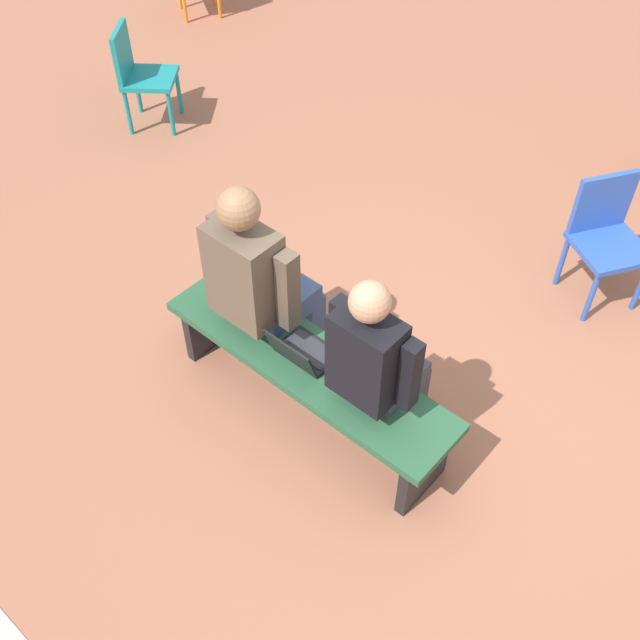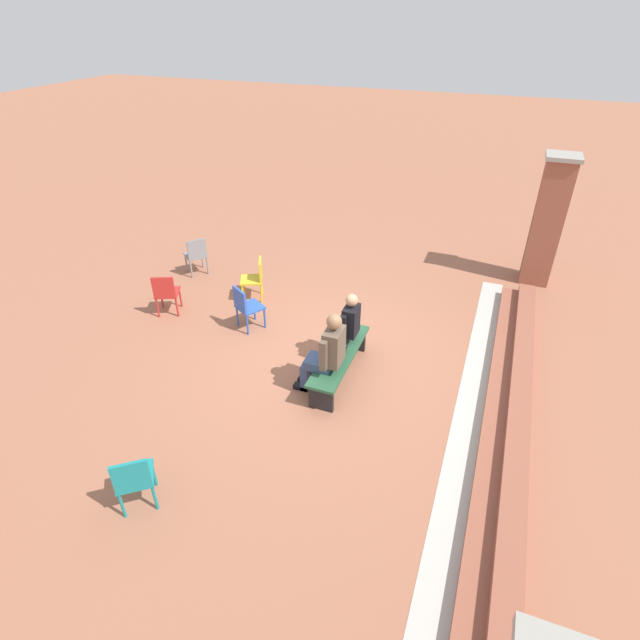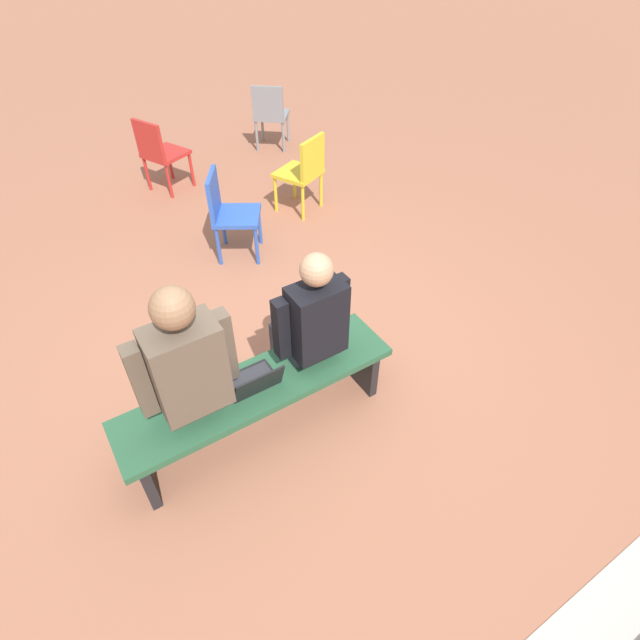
{
  "view_description": "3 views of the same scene",
  "coord_description": "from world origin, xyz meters",
  "px_view_note": "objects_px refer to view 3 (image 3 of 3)",
  "views": [
    {
      "loc": [
        -1.4,
        2.28,
        3.5
      ],
      "look_at": [
        0.35,
        0.29,
        0.73
      ],
      "focal_mm": 42.0,
      "sensor_mm": 36.0,
      "label": 1
    },
    {
      "loc": [
        6.29,
        2.28,
        5.04
      ],
      "look_at": [
        0.05,
        -0.1,
        0.76
      ],
      "focal_mm": 28.0,
      "sensor_mm": 36.0,
      "label": 2
    },
    {
      "loc": [
        1.16,
        2.28,
        2.83
      ],
      "look_at": [
        -0.2,
        0.16,
        0.56
      ],
      "focal_mm": 28.0,
      "sensor_mm": 36.0,
      "label": 3
    }
  ],
  "objects_px": {
    "bench": "(259,393)",
    "person_student": "(308,325)",
    "person_adult": "(185,371)",
    "plastic_chair_foreground": "(228,210)",
    "plastic_chair_near_bench_right": "(304,170)",
    "plastic_chair_far_right": "(270,113)",
    "plastic_chair_by_pillar": "(159,151)",
    "laptop": "(254,381)"
  },
  "relations": [
    {
      "from": "person_student",
      "to": "plastic_chair_far_right",
      "type": "bearing_deg",
      "value": -114.93
    },
    {
      "from": "plastic_chair_foreground",
      "to": "plastic_chair_far_right",
      "type": "bearing_deg",
      "value": -127.19
    },
    {
      "from": "bench",
      "to": "plastic_chair_foreground",
      "type": "distance_m",
      "value": 2.14
    },
    {
      "from": "plastic_chair_by_pillar",
      "to": "plastic_chair_far_right",
      "type": "height_order",
      "value": "same"
    },
    {
      "from": "plastic_chair_by_pillar",
      "to": "person_student",
      "type": "bearing_deg",
      "value": 86.51
    },
    {
      "from": "person_adult",
      "to": "plastic_chair_near_bench_right",
      "type": "relative_size",
      "value": 1.66
    },
    {
      "from": "person_adult",
      "to": "plastic_chair_near_bench_right",
      "type": "xyz_separation_m",
      "value": [
        -2.16,
        -2.29,
        -0.26
      ]
    },
    {
      "from": "person_student",
      "to": "plastic_chair_near_bench_right",
      "type": "bearing_deg",
      "value": -120.44
    },
    {
      "from": "plastic_chair_far_right",
      "to": "bench",
      "type": "bearing_deg",
      "value": 60.72
    },
    {
      "from": "bench",
      "to": "plastic_chair_foreground",
      "type": "bearing_deg",
      "value": -109.91
    },
    {
      "from": "plastic_chair_near_bench_right",
      "to": "plastic_chair_by_pillar",
      "type": "bearing_deg",
      "value": -48.58
    },
    {
      "from": "bench",
      "to": "plastic_chair_near_bench_right",
      "type": "bearing_deg",
      "value": -126.81
    },
    {
      "from": "plastic_chair_by_pillar",
      "to": "plastic_chair_far_right",
      "type": "distance_m",
      "value": 1.67
    },
    {
      "from": "bench",
      "to": "plastic_chair_near_bench_right",
      "type": "height_order",
      "value": "plastic_chair_near_bench_right"
    },
    {
      "from": "person_student",
      "to": "plastic_chair_foreground",
      "type": "height_order",
      "value": "person_student"
    },
    {
      "from": "person_student",
      "to": "person_adult",
      "type": "xyz_separation_m",
      "value": [
        0.81,
        -0.01,
        0.05
      ]
    },
    {
      "from": "laptop",
      "to": "plastic_chair_by_pillar",
      "type": "distance_m",
      "value": 3.71
    },
    {
      "from": "person_adult",
      "to": "plastic_chair_far_right",
      "type": "distance_m",
      "value": 4.77
    },
    {
      "from": "laptop",
      "to": "plastic_chair_foreground",
      "type": "distance_m",
      "value": 2.16
    },
    {
      "from": "bench",
      "to": "plastic_chair_by_pillar",
      "type": "xyz_separation_m",
      "value": [
        -0.63,
        -3.64,
        0.13
      ]
    },
    {
      "from": "bench",
      "to": "plastic_chair_foreground",
      "type": "height_order",
      "value": "plastic_chair_foreground"
    },
    {
      "from": "person_student",
      "to": "plastic_chair_far_right",
      "type": "relative_size",
      "value": 1.53
    },
    {
      "from": "person_adult",
      "to": "plastic_chair_near_bench_right",
      "type": "height_order",
      "value": "person_adult"
    },
    {
      "from": "person_adult",
      "to": "plastic_chair_foreground",
      "type": "relative_size",
      "value": 1.66
    },
    {
      "from": "person_adult",
      "to": "person_student",
      "type": "bearing_deg",
      "value": 179.53
    },
    {
      "from": "bench",
      "to": "plastic_chair_foreground",
      "type": "xyz_separation_m",
      "value": [
        -0.73,
        -2.01,
        0.13
      ]
    },
    {
      "from": "bench",
      "to": "plastic_chair_far_right",
      "type": "xyz_separation_m",
      "value": [
        -2.26,
        -4.03,
        0.13
      ]
    },
    {
      "from": "plastic_chair_far_right",
      "to": "plastic_chair_near_bench_right",
      "type": "relative_size",
      "value": 1.0
    },
    {
      "from": "plastic_chair_far_right",
      "to": "person_student",
      "type": "bearing_deg",
      "value": 65.07
    },
    {
      "from": "person_student",
      "to": "plastic_chair_foreground",
      "type": "xyz_separation_m",
      "value": [
        -0.31,
        -1.95,
        -0.21
      ]
    },
    {
      "from": "person_adult",
      "to": "plastic_chair_foreground",
      "type": "xyz_separation_m",
      "value": [
        -1.12,
        -1.94,
        -0.26
      ]
    },
    {
      "from": "plastic_chair_far_right",
      "to": "plastic_chair_foreground",
      "type": "height_order",
      "value": "same"
    },
    {
      "from": "plastic_chair_by_pillar",
      "to": "plastic_chair_far_right",
      "type": "relative_size",
      "value": 1.0
    },
    {
      "from": "laptop",
      "to": "plastic_chair_far_right",
      "type": "xyz_separation_m",
      "value": [
        -2.29,
        -4.04,
        -0.02
      ]
    },
    {
      "from": "plastic_chair_by_pillar",
      "to": "bench",
      "type": "bearing_deg",
      "value": 80.11
    },
    {
      "from": "bench",
      "to": "laptop",
      "type": "distance_m",
      "value": 0.15
    },
    {
      "from": "bench",
      "to": "person_student",
      "type": "bearing_deg",
      "value": -171.26
    },
    {
      "from": "laptop",
      "to": "person_adult",
      "type": "bearing_deg",
      "value": -12.63
    },
    {
      "from": "person_adult",
      "to": "plastic_chair_far_right",
      "type": "bearing_deg",
      "value": -123.86
    },
    {
      "from": "person_adult",
      "to": "plastic_chair_foreground",
      "type": "bearing_deg",
      "value": -120.1
    },
    {
      "from": "plastic_chair_by_pillar",
      "to": "plastic_chair_foreground",
      "type": "bearing_deg",
      "value": 93.31
    },
    {
      "from": "laptop",
      "to": "plastic_chair_by_pillar",
      "type": "relative_size",
      "value": 0.38
    }
  ]
}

